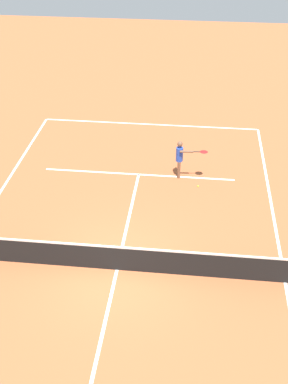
{
  "coord_description": "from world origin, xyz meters",
  "views": [
    {
      "loc": [
        -2.15,
        11.55,
        10.81
      ],
      "look_at": [
        -0.5,
        -3.33,
        0.8
      ],
      "focal_mm": 46.33,
      "sensor_mm": 36.0,
      "label": 1
    }
  ],
  "objects": [
    {
      "name": "ground_plane",
      "position": [
        0.0,
        0.0,
        0.0
      ],
      "size": [
        60.0,
        60.0,
        0.0
      ],
      "primitive_type": "plane",
      "color": "#AD5933"
    },
    {
      "name": "tennis_ball",
      "position": [
        -2.47,
        -5.12,
        0.03
      ],
      "size": [
        0.07,
        0.07,
        0.07
      ],
      "primitive_type": "sphere",
      "color": "#CCE033",
      "rests_on": "ground"
    },
    {
      "name": "tennis_net",
      "position": [
        0.0,
        0.0,
        0.5
      ],
      "size": [
        11.21,
        0.1,
        1.07
      ],
      "color": "#4C4C51",
      "rests_on": "ground"
    },
    {
      "name": "player_serving",
      "position": [
        -1.7,
        -5.82,
        0.96
      ],
      "size": [
        1.27,
        0.5,
        1.63
      ],
      "rotation": [
        0.0,
        0.0,
        1.65
      ],
      "color": "brown",
      "rests_on": "ground"
    },
    {
      "name": "court_lines",
      "position": [
        0.0,
        0.0,
        0.0
      ],
      "size": [
        10.61,
        21.18,
        0.01
      ],
      "color": "white",
      "rests_on": "ground"
    }
  ]
}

